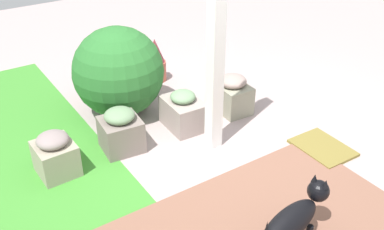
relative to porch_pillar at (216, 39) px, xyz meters
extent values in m
plane|color=#A89492|center=(-0.16, -0.08, -1.15)|extent=(12.00, 12.00, 0.00)
cube|color=white|center=(0.00, 0.00, 0.00)|extent=(0.13, 0.13, 2.30)
cube|color=gray|center=(0.45, -0.59, -0.99)|extent=(0.44, 0.35, 0.33)
ellipsoid|color=gray|center=(0.45, -0.59, -0.77)|extent=(0.31, 0.31, 0.14)
cube|color=gray|center=(0.47, 0.07, -0.99)|extent=(0.49, 0.37, 0.32)
ellipsoid|color=gray|center=(0.47, 0.07, -0.78)|extent=(0.27, 0.27, 0.12)
cube|color=slate|center=(0.45, 0.81, -0.98)|extent=(0.41, 0.42, 0.34)
ellipsoid|color=slate|center=(0.45, 0.81, -0.76)|extent=(0.30, 0.30, 0.14)
cube|color=gray|center=(0.43, 1.48, -0.99)|extent=(0.39, 0.36, 0.32)
ellipsoid|color=gray|center=(0.43, 1.48, -0.78)|extent=(0.29, 0.29, 0.13)
sphere|color=#29692B|center=(1.13, 0.48, -0.65)|extent=(1.01, 1.01, 1.01)
cylinder|color=#BB5A46|center=(1.64, -0.26, -1.02)|extent=(0.27, 0.27, 0.26)
cone|color=maroon|center=(1.64, -0.26, -0.74)|extent=(0.25, 0.25, 0.31)
ellipsoid|color=black|center=(-1.46, 0.38, -0.86)|extent=(0.31, 0.63, 0.22)
sphere|color=black|center=(-1.40, 0.03, -0.77)|extent=(0.17, 0.17, 0.17)
cone|color=black|center=(-1.35, 0.04, -0.67)|extent=(0.05, 0.05, 0.07)
cone|color=black|center=(-1.44, 0.02, -0.67)|extent=(0.05, 0.05, 0.07)
cylinder|color=black|center=(-1.36, 0.21, -1.06)|extent=(0.05, 0.05, 0.18)
cone|color=black|center=(-1.51, 0.66, -0.72)|extent=(0.04, 0.04, 0.14)
cube|color=olive|center=(-0.68, -0.88, -1.14)|extent=(0.59, 0.45, 0.03)
camera|label=1|loc=(-3.06, 2.29, 1.47)|focal=42.05mm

